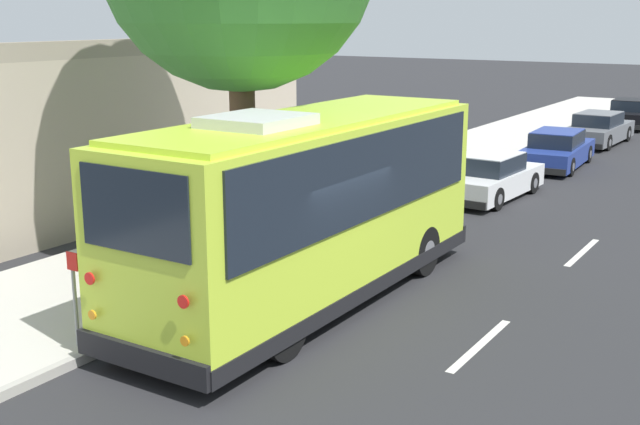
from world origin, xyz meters
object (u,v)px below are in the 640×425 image
(parked_sedan_black, at_px, (630,114))
(sign_post_near, at_px, (75,298))
(shuttle_bus, at_px, (310,199))
(parked_sedan_white, at_px, (489,178))
(sign_post_far, at_px, (172,274))
(parked_sedan_gray, at_px, (598,129))
(parked_sedan_blue, at_px, (557,150))

(parked_sedan_black, height_order, sign_post_near, sign_post_near)
(shuttle_bus, bearing_deg, parked_sedan_white, 2.15)
(shuttle_bus, height_order, parked_sedan_black, shuttle_bus)
(sign_post_near, xyz_separation_m, sign_post_far, (2.11, 0.00, -0.20))
(shuttle_bus, relative_size, sign_post_far, 7.61)
(shuttle_bus, bearing_deg, sign_post_far, 137.15)
(parked_sedan_gray, bearing_deg, shuttle_bus, -177.41)
(parked_sedan_black, bearing_deg, parked_sedan_gray, 177.39)
(parked_sedan_white, relative_size, sign_post_near, 2.90)
(shuttle_bus, xyz_separation_m, sign_post_far, (-1.78, 1.66, -1.17))
(parked_sedan_blue, xyz_separation_m, parked_sedan_black, (11.93, 0.12, 0.02))
(parked_sedan_blue, distance_m, parked_sedan_black, 11.93)
(shuttle_bus, height_order, parked_sedan_blue, shuttle_bus)
(parked_sedan_gray, relative_size, sign_post_far, 4.21)
(parked_sedan_gray, relative_size, parked_sedan_black, 1.11)
(shuttle_bus, relative_size, parked_sedan_white, 2.00)
(parked_sedan_white, distance_m, sign_post_far, 11.61)
(parked_sedan_white, relative_size, parked_sedan_gray, 0.91)
(shuttle_bus, distance_m, parked_sedan_white, 9.85)
(sign_post_near, bearing_deg, shuttle_bus, -23.17)
(sign_post_near, relative_size, sign_post_far, 1.31)
(parked_sedan_black, bearing_deg, sign_post_far, 174.21)
(parked_sedan_blue, height_order, sign_post_near, sign_post_near)
(shuttle_bus, xyz_separation_m, parked_sedan_gray, (21.46, 0.20, -1.28))
(parked_sedan_blue, bearing_deg, parked_sedan_gray, -2.72)
(parked_sedan_white, bearing_deg, sign_post_near, 177.18)
(parked_sedan_white, height_order, sign_post_near, sign_post_near)
(parked_sedan_blue, relative_size, sign_post_far, 4.13)
(sign_post_near, bearing_deg, sign_post_far, 0.00)
(sign_post_near, height_order, sign_post_far, sign_post_near)
(parked_sedan_gray, bearing_deg, parked_sedan_blue, -177.23)
(parked_sedan_black, xyz_separation_m, sign_post_far, (-29.26, 1.42, 0.11))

